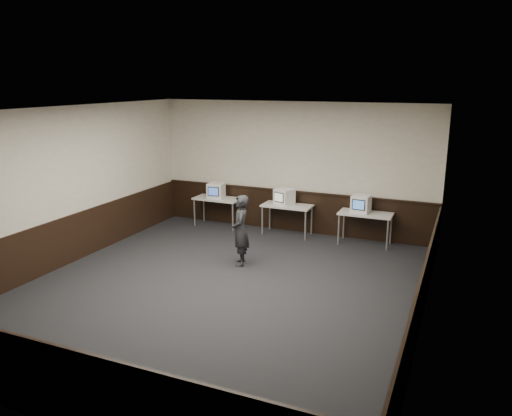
% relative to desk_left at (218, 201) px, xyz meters
% --- Properties ---
extents(floor, '(8.00, 8.00, 0.00)m').
position_rel_desk_left_xyz_m(floor, '(1.90, -3.60, -0.68)').
color(floor, black).
rests_on(floor, ground).
extents(ceiling, '(8.00, 8.00, 0.00)m').
position_rel_desk_left_xyz_m(ceiling, '(1.90, -3.60, 2.52)').
color(ceiling, white).
rests_on(ceiling, back_wall).
extents(back_wall, '(7.00, 0.00, 7.00)m').
position_rel_desk_left_xyz_m(back_wall, '(1.90, 0.40, 0.92)').
color(back_wall, beige).
rests_on(back_wall, ground).
extents(front_wall, '(7.00, 0.00, 7.00)m').
position_rel_desk_left_xyz_m(front_wall, '(1.90, -7.60, 0.92)').
color(front_wall, beige).
rests_on(front_wall, ground).
extents(left_wall, '(0.00, 8.00, 8.00)m').
position_rel_desk_left_xyz_m(left_wall, '(-1.60, -3.60, 0.92)').
color(left_wall, beige).
rests_on(left_wall, ground).
extents(right_wall, '(0.00, 8.00, 8.00)m').
position_rel_desk_left_xyz_m(right_wall, '(5.40, -3.60, 0.92)').
color(right_wall, beige).
rests_on(right_wall, ground).
extents(wainscot_back, '(6.98, 0.04, 1.00)m').
position_rel_desk_left_xyz_m(wainscot_back, '(1.90, 0.38, -0.18)').
color(wainscot_back, black).
rests_on(wainscot_back, back_wall).
extents(wainscot_front, '(6.98, 0.04, 1.00)m').
position_rel_desk_left_xyz_m(wainscot_front, '(1.90, -7.58, -0.18)').
color(wainscot_front, black).
rests_on(wainscot_front, front_wall).
extents(wainscot_left, '(0.04, 7.98, 1.00)m').
position_rel_desk_left_xyz_m(wainscot_left, '(-1.58, -3.60, -0.18)').
color(wainscot_left, black).
rests_on(wainscot_left, left_wall).
extents(wainscot_right, '(0.04, 7.98, 1.00)m').
position_rel_desk_left_xyz_m(wainscot_right, '(5.38, -3.60, -0.18)').
color(wainscot_right, black).
rests_on(wainscot_right, right_wall).
extents(wainscot_rail, '(6.98, 0.06, 0.04)m').
position_rel_desk_left_xyz_m(wainscot_rail, '(1.90, 0.36, 0.34)').
color(wainscot_rail, black).
rests_on(wainscot_rail, wainscot_back).
extents(desk_left, '(1.20, 0.60, 0.75)m').
position_rel_desk_left_xyz_m(desk_left, '(0.00, 0.00, 0.00)').
color(desk_left, beige).
rests_on(desk_left, ground).
extents(desk_center, '(1.20, 0.60, 0.75)m').
position_rel_desk_left_xyz_m(desk_center, '(1.90, 0.00, 0.00)').
color(desk_center, beige).
rests_on(desk_center, ground).
extents(desk_right, '(1.20, 0.60, 0.75)m').
position_rel_desk_left_xyz_m(desk_right, '(3.80, 0.00, 0.00)').
color(desk_right, beige).
rests_on(desk_right, ground).
extents(emac_left, '(0.45, 0.47, 0.39)m').
position_rel_desk_left_xyz_m(emac_left, '(-0.02, -0.04, 0.27)').
color(emac_left, white).
rests_on(emac_left, desk_left).
extents(emac_center, '(0.50, 0.52, 0.39)m').
position_rel_desk_left_xyz_m(emac_center, '(1.82, 0.01, 0.27)').
color(emac_center, white).
rests_on(emac_center, desk_center).
extents(emac_right, '(0.43, 0.45, 0.40)m').
position_rel_desk_left_xyz_m(emac_right, '(3.68, 0.02, 0.27)').
color(emac_right, white).
rests_on(emac_right, desk_right).
extents(person, '(0.53, 0.63, 1.46)m').
position_rel_desk_left_xyz_m(person, '(1.72, -2.30, 0.05)').
color(person, black).
rests_on(person, ground).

